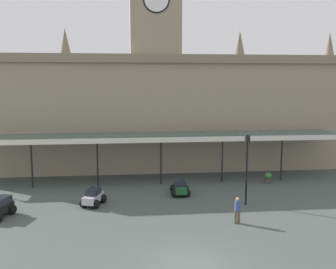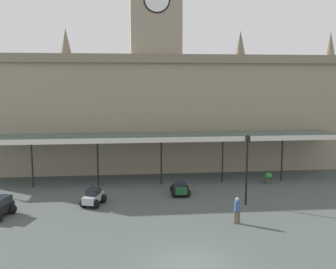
% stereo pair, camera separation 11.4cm
% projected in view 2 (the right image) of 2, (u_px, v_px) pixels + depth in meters
% --- Properties ---
extents(ground_plane, '(140.00, 140.00, 0.00)m').
position_uv_depth(ground_plane, '(188.00, 265.00, 18.69)').
color(ground_plane, '#454E4B').
extents(station_building, '(38.49, 6.44, 20.22)m').
position_uv_depth(station_building, '(155.00, 105.00, 39.11)').
color(station_building, gray).
rests_on(station_building, ground).
extents(entrance_canopy, '(32.31, 3.26, 4.13)m').
position_uv_depth(entrance_canopy, '(160.00, 136.00, 34.08)').
color(entrance_canopy, '#38564C').
rests_on(entrance_canopy, ground).
extents(car_green_sedan, '(1.57, 2.08, 1.19)m').
position_uv_depth(car_green_sedan, '(180.00, 188.00, 30.12)').
color(car_green_sedan, '#1E512D').
rests_on(car_green_sedan, ground).
extents(car_silver_sedan, '(1.90, 2.22, 1.19)m').
position_uv_depth(car_silver_sedan, '(93.00, 198.00, 27.63)').
color(car_silver_sedan, '#B2B5BA').
rests_on(car_silver_sedan, ground).
extents(pedestrian_near_entrance, '(0.39, 0.34, 1.67)m').
position_uv_depth(pedestrian_near_entrance, '(237.00, 209.00, 23.98)').
color(pedestrian_near_entrance, brown).
rests_on(pedestrian_near_entrance, ground).
extents(victorian_lamppost, '(0.30, 0.30, 5.11)m').
position_uv_depth(victorian_lamppost, '(247.00, 161.00, 27.34)').
color(victorian_lamppost, black).
rests_on(victorian_lamppost, ground).
extents(planter_by_canopy, '(0.60, 0.60, 0.96)m').
position_uv_depth(planter_by_canopy, '(268.00, 178.00, 33.45)').
color(planter_by_canopy, '#47423D').
rests_on(planter_by_canopy, ground).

